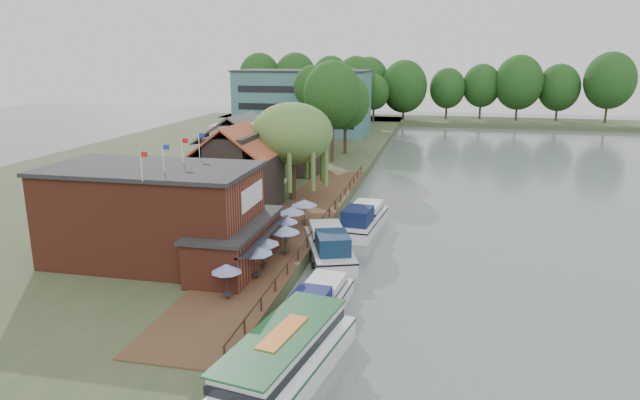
# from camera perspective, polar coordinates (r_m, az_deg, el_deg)

# --- Properties ---
(ground) EXTENTS (260.00, 260.00, 0.00)m
(ground) POSITION_cam_1_polar(r_m,az_deg,el_deg) (41.96, 4.57, -8.42)
(ground) COLOR #4C5855
(ground) RESTS_ON ground
(land_bank) EXTENTS (50.00, 140.00, 1.00)m
(land_bank) POSITION_cam_1_polar(r_m,az_deg,el_deg) (82.78, -12.97, 3.08)
(land_bank) COLOR #384728
(land_bank) RESTS_ON ground
(quay_deck) EXTENTS (6.00, 50.00, 0.10)m
(quay_deck) POSITION_cam_1_polar(r_m,az_deg,el_deg) (52.33, -2.61, -2.49)
(quay_deck) COLOR #47301E
(quay_deck) RESTS_ON land_bank
(quay_rail) EXTENTS (0.20, 49.00, 1.00)m
(quay_rail) POSITION_cam_1_polar(r_m,az_deg,el_deg) (52.06, 0.40, -2.04)
(quay_rail) COLOR black
(quay_rail) RESTS_ON land_bank
(pub) EXTENTS (20.00, 11.00, 7.30)m
(pub) POSITION_cam_1_polar(r_m,az_deg,el_deg) (43.48, -14.09, -1.51)
(pub) COLOR maroon
(pub) RESTS_ON land_bank
(hotel_block) EXTENTS (25.40, 12.40, 12.30)m
(hotel_block) POSITION_cam_1_polar(r_m,az_deg,el_deg) (112.03, -1.71, 9.76)
(hotel_block) COLOR #38666B
(hotel_block) RESTS_ON land_bank
(cottage_a) EXTENTS (8.60, 7.60, 8.50)m
(cottage_a) POSITION_cam_1_polar(r_m,az_deg,el_deg) (57.11, -8.44, 3.16)
(cottage_a) COLOR black
(cottage_a) RESTS_ON land_bank
(cottage_b) EXTENTS (9.60, 8.60, 8.50)m
(cottage_b) POSITION_cam_1_polar(r_m,az_deg,el_deg) (67.36, -7.85, 4.89)
(cottage_b) COLOR beige
(cottage_b) RESTS_ON land_bank
(cottage_c) EXTENTS (7.60, 7.60, 8.50)m
(cottage_c) POSITION_cam_1_polar(r_m,az_deg,el_deg) (74.65, -2.58, 5.93)
(cottage_c) COLOR black
(cottage_c) RESTS_ON land_bank
(willow) EXTENTS (8.60, 8.60, 10.43)m
(willow) POSITION_cam_1_polar(r_m,az_deg,el_deg) (60.25, -2.78, 4.81)
(willow) COLOR #476B2D
(willow) RESTS_ON land_bank
(umbrella_0) EXTENTS (1.97, 1.97, 2.38)m
(umbrella_0) POSITION_cam_1_polar(r_m,az_deg,el_deg) (36.86, -9.29, -8.05)
(umbrella_0) COLOR navy
(umbrella_0) RESTS_ON quay_deck
(umbrella_1) EXTENTS (2.42, 2.42, 2.38)m
(umbrella_1) POSITION_cam_1_polar(r_m,az_deg,el_deg) (39.84, -6.42, -6.20)
(umbrella_1) COLOR #1C489B
(umbrella_1) RESTS_ON quay_deck
(umbrella_2) EXTENTS (2.45, 2.45, 2.38)m
(umbrella_2) POSITION_cam_1_polar(r_m,az_deg,el_deg) (41.65, -5.72, -5.25)
(umbrella_2) COLOR navy
(umbrella_2) RESTS_ON quay_deck
(umbrella_3) EXTENTS (2.30, 2.30, 2.38)m
(umbrella_3) POSITION_cam_1_polar(r_m,az_deg,el_deg) (44.13, -3.48, -4.06)
(umbrella_3) COLOR navy
(umbrella_3) RESTS_ON quay_deck
(umbrella_4) EXTENTS (2.10, 2.10, 2.38)m
(umbrella_4) POSITION_cam_1_polar(r_m,az_deg,el_deg) (46.74, -3.47, -2.99)
(umbrella_4) COLOR #1C299B
(umbrella_4) RESTS_ON quay_deck
(umbrella_5) EXTENTS (2.34, 2.34, 2.38)m
(umbrella_5) POSITION_cam_1_polar(r_m,az_deg,el_deg) (49.40, -2.84, -2.02)
(umbrella_5) COLOR navy
(umbrella_5) RESTS_ON quay_deck
(umbrella_6) EXTENTS (2.41, 2.41, 2.38)m
(umbrella_6) POSITION_cam_1_polar(r_m,az_deg,el_deg) (51.83, -1.58, -1.22)
(umbrella_6) COLOR navy
(umbrella_6) RESTS_ON quay_deck
(cruiser_0) EXTENTS (3.83, 9.68, 2.28)m
(cruiser_0) POSITION_cam_1_polar(r_m,az_deg,el_deg) (36.81, -0.17, -9.83)
(cruiser_0) COLOR silver
(cruiser_0) RESTS_ON ground
(cruiser_1) EXTENTS (6.91, 11.41, 2.67)m
(cruiser_1) POSITION_cam_1_polar(r_m,az_deg,el_deg) (46.74, 0.91, -4.20)
(cruiser_1) COLOR silver
(cruiser_1) RESTS_ON ground
(cruiser_2) EXTENTS (4.45, 10.99, 2.63)m
(cruiser_2) POSITION_cam_1_polar(r_m,az_deg,el_deg) (54.16, 4.29, -1.63)
(cruiser_2) COLOR white
(cruiser_2) RESTS_ON ground
(tour_boat) EXTENTS (6.13, 13.89, 2.93)m
(tour_boat) POSITION_cam_1_polar(r_m,az_deg,el_deg) (29.22, -4.30, -16.05)
(tour_boat) COLOR silver
(tour_boat) RESTS_ON ground
(swan) EXTENTS (0.44, 0.44, 0.44)m
(swan) POSITION_cam_1_polar(r_m,az_deg,el_deg) (31.06, -5.97, -16.76)
(swan) COLOR white
(swan) RESTS_ON ground
(bank_tree_0) EXTENTS (8.21, 8.21, 14.42)m
(bank_tree_0) POSITION_cam_1_polar(r_m,az_deg,el_deg) (82.25, 1.25, 8.81)
(bank_tree_0) COLOR #143811
(bank_tree_0) RESTS_ON land_bank
(bank_tree_1) EXTENTS (7.50, 7.50, 12.53)m
(bank_tree_1) POSITION_cam_1_polar(r_m,az_deg,el_deg) (89.18, 2.54, 8.63)
(bank_tree_1) COLOR #143811
(bank_tree_1) RESTS_ON land_bank
(bank_tree_2) EXTENTS (6.41, 6.41, 13.40)m
(bank_tree_2) POSITION_cam_1_polar(r_m,az_deg,el_deg) (99.99, -0.76, 9.52)
(bank_tree_2) COLOR #143811
(bank_tree_2) RESTS_ON land_bank
(bank_tree_3) EXTENTS (8.11, 8.11, 12.54)m
(bank_tree_3) POSITION_cam_1_polar(r_m,az_deg,el_deg) (117.66, 2.95, 10.03)
(bank_tree_3) COLOR #143811
(bank_tree_3) RESTS_ON land_bank
(bank_tree_4) EXTENTS (8.49, 8.49, 14.87)m
(bank_tree_4) POSITION_cam_1_polar(r_m,az_deg,el_deg) (124.45, 3.57, 10.80)
(bank_tree_4) COLOR #143811
(bank_tree_4) RESTS_ON land_bank
(bank_tree_5) EXTENTS (7.05, 7.05, 10.77)m
(bank_tree_5) POSITION_cam_1_polar(r_m,az_deg,el_deg) (133.46, 5.40, 10.13)
(bank_tree_5) COLOR #143811
(bank_tree_5) RESTS_ON land_bank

